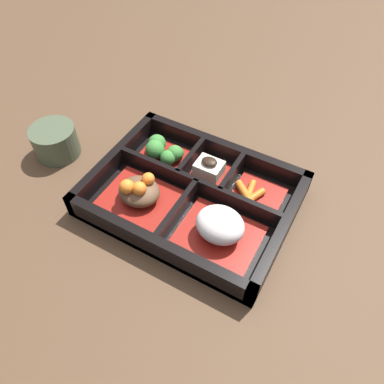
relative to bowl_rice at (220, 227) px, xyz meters
name	(u,v)px	position (x,y,z in m)	size (l,w,h in m)	color
ground_plane	(192,202)	(0.07, -0.04, -0.03)	(3.00, 3.00, 0.00)	#4C3523
bento_base	(192,200)	(0.07, -0.04, -0.03)	(0.30, 0.22, 0.01)	black
bento_rim	(193,192)	(0.07, -0.04, -0.01)	(0.30, 0.22, 0.04)	black
bowl_rice	(220,227)	(0.00, 0.00, 0.00)	(0.11, 0.09, 0.05)	maroon
bowl_stew	(139,193)	(0.13, 0.00, 0.00)	(0.11, 0.09, 0.05)	maroon
bowl_carrots	(255,194)	(-0.01, -0.09, -0.02)	(0.08, 0.06, 0.02)	maroon
bowl_tofu	(210,170)	(0.06, -0.10, -0.01)	(0.05, 0.06, 0.04)	maroon
bowl_greens	(164,151)	(0.15, -0.09, -0.01)	(0.08, 0.06, 0.04)	maroon
tea_cup	(55,141)	(0.32, -0.02, 0.00)	(0.08, 0.08, 0.05)	#424C38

